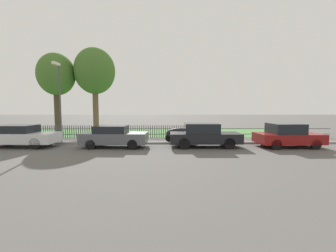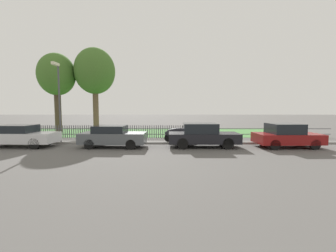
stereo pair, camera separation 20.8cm
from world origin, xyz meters
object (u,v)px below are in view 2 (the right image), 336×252
at_px(parked_car_navy_estate, 203,135).
at_px(tree_nearest_kerb, 58,76).
at_px(parked_car_red_compact, 288,136).
at_px(covered_motorcycle, 181,133).
at_px(parked_car_black_saloon, 114,136).
at_px(tree_behind_motorcycle, 96,72).
at_px(parked_car_silver_hatchback, 21,135).
at_px(street_lamp, 59,93).

height_order(parked_car_navy_estate, tree_nearest_kerb, tree_nearest_kerb).
distance_m(parked_car_navy_estate, parked_car_red_compact, 5.02).
bearing_deg(parked_car_navy_estate, covered_motorcycle, 123.09).
bearing_deg(parked_car_black_saloon, tree_nearest_kerb, 134.34).
height_order(tree_nearest_kerb, tree_behind_motorcycle, tree_behind_motorcycle).
relative_size(parked_car_silver_hatchback, covered_motorcycle, 2.12).
relative_size(parked_car_silver_hatchback, parked_car_navy_estate, 1.04).
xyz_separation_m(parked_car_silver_hatchback, covered_motorcycle, (9.86, 1.95, -0.09)).
xyz_separation_m(parked_car_silver_hatchback, tree_nearest_kerb, (-1.34, 7.65, 4.66)).
relative_size(covered_motorcycle, tree_nearest_kerb, 0.28).
distance_m(parked_car_navy_estate, tree_behind_motorcycle, 13.17).
distance_m(parked_car_navy_estate, tree_nearest_kerb, 15.34).
bearing_deg(tree_nearest_kerb, tree_behind_motorcycle, 7.89).
height_order(parked_car_navy_estate, tree_behind_motorcycle, tree_behind_motorcycle).
height_order(tree_nearest_kerb, street_lamp, tree_nearest_kerb).
xyz_separation_m(covered_motorcycle, tree_nearest_kerb, (-11.19, 5.70, 4.74)).
bearing_deg(tree_behind_motorcycle, parked_car_black_saloon, -66.26).
height_order(parked_car_silver_hatchback, covered_motorcycle, parked_car_silver_hatchback).
height_order(parked_car_black_saloon, street_lamp, street_lamp).
bearing_deg(parked_car_red_compact, parked_car_silver_hatchback, 178.07).
bearing_deg(covered_motorcycle, tree_nearest_kerb, 154.40).
relative_size(parked_car_navy_estate, tree_behind_motorcycle, 0.53).
xyz_separation_m(parked_car_navy_estate, tree_behind_motorcycle, (-9.04, 8.15, 5.05)).
bearing_deg(parked_car_red_compact, parked_car_black_saloon, 178.25).
bearing_deg(parked_car_silver_hatchback, parked_car_navy_estate, 2.07).
height_order(parked_car_silver_hatchback, parked_car_navy_estate, parked_car_navy_estate).
bearing_deg(tree_nearest_kerb, street_lamp, -63.41).
bearing_deg(tree_behind_motorcycle, covered_motorcycle, -38.44).
bearing_deg(street_lamp, covered_motorcycle, 3.64).
bearing_deg(covered_motorcycle, parked_car_red_compact, -17.11).
bearing_deg(parked_car_silver_hatchback, covered_motorcycle, 13.42).
height_order(parked_car_black_saloon, parked_car_red_compact, parked_car_red_compact).
xyz_separation_m(parked_car_black_saloon, parked_car_navy_estate, (5.43, 0.06, 0.06)).
bearing_deg(parked_car_navy_estate, tree_nearest_kerb, 148.93).
distance_m(parked_car_red_compact, tree_nearest_kerb, 19.69).
xyz_separation_m(parked_car_navy_estate, covered_motorcycle, (-1.26, 1.98, -0.12)).
bearing_deg(parked_car_red_compact, parked_car_navy_estate, 177.24).
distance_m(parked_car_black_saloon, parked_car_red_compact, 10.44).
xyz_separation_m(parked_car_navy_estate, parked_car_red_compact, (5.02, -0.12, -0.02)).
xyz_separation_m(parked_car_silver_hatchback, street_lamp, (1.77, 1.44, 2.66)).
xyz_separation_m(parked_car_black_saloon, tree_behind_motorcycle, (-3.61, 8.21, 5.11)).
bearing_deg(parked_car_black_saloon, parked_car_red_compact, 1.73).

